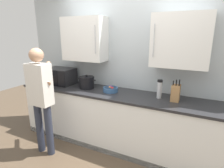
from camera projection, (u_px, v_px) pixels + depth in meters
The scene contains 8 objects.
back_wall_tiled at pixel (130, 57), 2.99m from camera, with size 4.05×0.44×2.77m.
counter_unit at pixel (122, 121), 2.98m from camera, with size 3.63×0.65×0.93m.
microwave_oven at pixel (59, 76), 3.41m from camera, with size 0.53×0.37×0.29m.
fruit_bowl at pixel (111, 89), 2.95m from camera, with size 0.24×0.24×0.10m.
stock_pot at pixel (87, 82), 3.13m from camera, with size 0.35×0.25×0.23m.
knife_block at pixel (176, 93), 2.53m from camera, with size 0.11×0.15×0.31m.
thermos_flask at pixel (159, 89), 2.64m from camera, with size 0.07×0.07×0.27m.
person_figure at pixel (41, 93), 2.72m from camera, with size 0.44×0.53×1.64m.
Camera 1 is at (1.06, -1.69, 1.84)m, focal length 29.62 mm.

